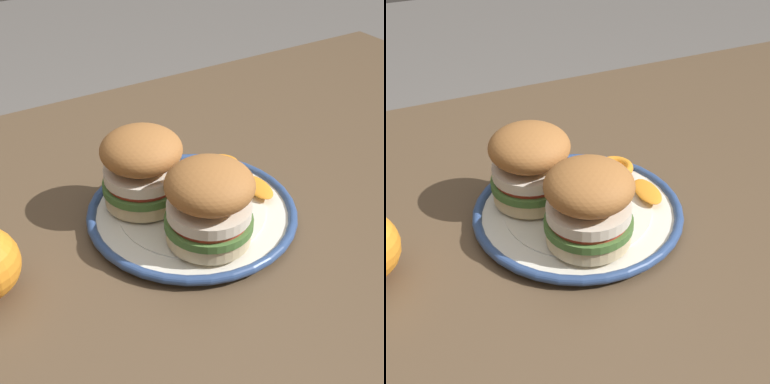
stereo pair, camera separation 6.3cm
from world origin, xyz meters
The scene contains 7 objects.
dining_table centered at (0.00, 0.00, 0.66)m, with size 1.44×0.85×0.76m.
dinner_plate centered at (-0.01, 0.01, 0.77)m, with size 0.27×0.27×0.02m.
sandwich_half_left centered at (-0.02, -0.05, 0.83)m, with size 0.13×0.13×0.10m.
sandwich_half_right centered at (-0.05, 0.05, 0.83)m, with size 0.13×0.13×0.10m.
orange_peel_curled centered at (0.07, 0.06, 0.78)m, with size 0.07×0.07×0.01m.
orange_peel_strip_long centered at (0.09, -0.01, 0.78)m, with size 0.04×0.06×0.01m.
orange_peel_strip_short centered at (0.04, 0.03, 0.78)m, with size 0.05×0.07×0.01m.
Camera 1 is at (-0.29, -0.46, 1.18)m, focal length 50.35 mm.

